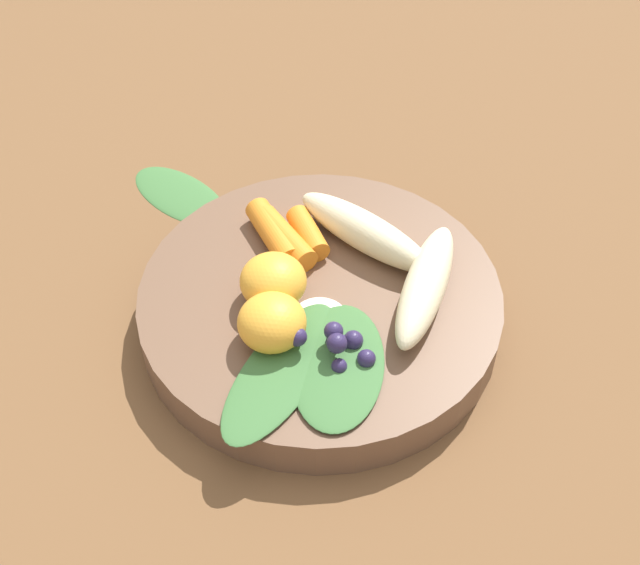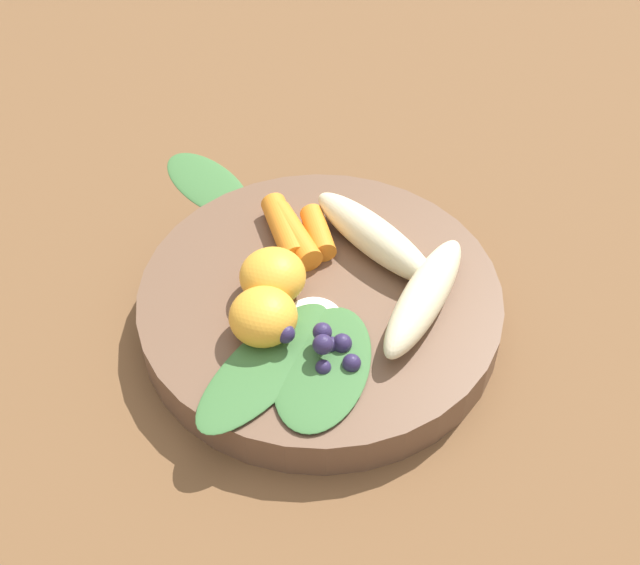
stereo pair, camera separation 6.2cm
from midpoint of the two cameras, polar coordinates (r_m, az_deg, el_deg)
ground_plane at (r=0.65m, az=-2.72°, el=-2.65°), size 2.40×2.40×0.00m
bowl at (r=0.64m, az=-2.77°, el=-1.73°), size 0.26×0.26×0.03m
banana_peeled_left at (r=0.65m, az=0.20°, el=3.20°), size 0.10×0.11×0.03m
banana_peeled_right at (r=0.61m, az=4.00°, el=-0.34°), size 0.08×0.12×0.03m
orange_segment_near at (r=0.59m, az=-6.16°, el=-2.76°), size 0.05×0.05×0.03m
orange_segment_far at (r=0.61m, az=-5.98°, el=0.14°), size 0.05×0.05×0.04m
carrot_front at (r=0.66m, az=-3.55°, el=3.08°), size 0.03×0.05×0.02m
carrot_mid_left at (r=0.65m, az=-5.02°, el=2.73°), size 0.04×0.06×0.02m
carrot_mid_right at (r=0.66m, az=-5.75°, el=3.09°), size 0.04×0.07×0.02m
blueberry_pile at (r=0.58m, az=-1.91°, el=-4.17°), size 0.06×0.03×0.02m
coconut_shred_patch at (r=0.61m, az=-2.95°, el=-2.61°), size 0.04×0.04×0.00m
kale_leaf_left at (r=0.58m, az=-5.58°, el=-5.86°), size 0.12×0.13×0.01m
kale_leaf_right at (r=0.58m, az=-2.14°, el=-5.62°), size 0.09×0.12×0.01m
kale_leaf_stray at (r=0.76m, az=-11.41°, el=5.58°), size 0.10×0.11×0.01m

